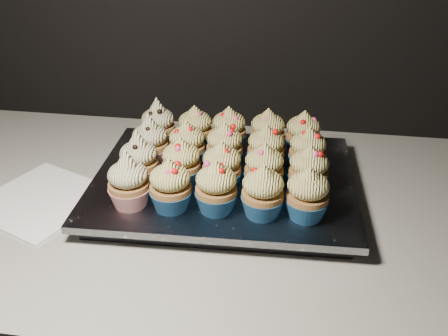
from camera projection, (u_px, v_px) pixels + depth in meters
name	position (u px, v px, depth m)	size (l,w,h in m)	color
worktop	(324.00, 219.00, 0.82)	(2.44, 0.64, 0.04)	beige
napkin	(41.00, 200.00, 0.83)	(0.18, 0.18, 0.00)	white
baking_tray	(224.00, 188.00, 0.85)	(0.40, 0.30, 0.02)	black
foil_lining	(224.00, 179.00, 0.84)	(0.43, 0.34, 0.01)	silver
cupcake_0	(129.00, 182.00, 0.74)	(0.06, 0.06, 0.10)	red
cupcake_1	(170.00, 186.00, 0.74)	(0.06, 0.06, 0.08)	navy
cupcake_2	(216.00, 188.00, 0.73)	(0.06, 0.06, 0.08)	navy
cupcake_3	(263.00, 193.00, 0.72)	(0.06, 0.06, 0.08)	navy
cupcake_4	(307.00, 195.00, 0.72)	(0.06, 0.06, 0.08)	navy
cupcake_5	(139.00, 160.00, 0.80)	(0.06, 0.06, 0.10)	red
cupcake_6	(181.00, 163.00, 0.80)	(0.06, 0.06, 0.08)	navy
cupcake_7	(222.00, 167.00, 0.79)	(0.06, 0.06, 0.08)	navy
cupcake_8	(264.00, 169.00, 0.78)	(0.06, 0.06, 0.08)	navy
cupcake_9	(309.00, 171.00, 0.78)	(0.06, 0.06, 0.08)	navy
cupcake_10	(150.00, 142.00, 0.86)	(0.06, 0.06, 0.10)	red
cupcake_11	(187.00, 145.00, 0.85)	(0.06, 0.06, 0.08)	navy
cupcake_12	(225.00, 147.00, 0.85)	(0.06, 0.06, 0.08)	navy
cupcake_13	(266.00, 149.00, 0.84)	(0.06, 0.06, 0.08)	navy
cupcake_14	(308.00, 152.00, 0.83)	(0.06, 0.06, 0.08)	navy
cupcake_15	(158.00, 125.00, 0.92)	(0.06, 0.06, 0.10)	red
cupcake_16	(195.00, 129.00, 0.91)	(0.06, 0.06, 0.08)	navy
cupcake_17	(229.00, 130.00, 0.91)	(0.06, 0.06, 0.08)	navy
cupcake_18	(268.00, 132.00, 0.90)	(0.06, 0.06, 0.08)	navy
cupcake_19	(303.00, 135.00, 0.89)	(0.06, 0.06, 0.08)	navy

